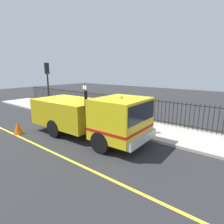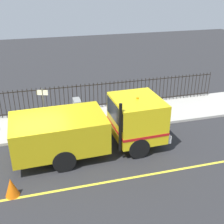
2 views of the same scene
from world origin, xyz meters
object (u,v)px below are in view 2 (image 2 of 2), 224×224
at_px(street_sign, 44,108).
at_px(traffic_cone, 11,187).
at_px(utility_cabinet, 77,107).
at_px(worker_standing, 123,105).
at_px(work_truck, 100,124).

bearing_deg(street_sign, traffic_cone, 158.40).
distance_m(utility_cabinet, traffic_cone, 6.66).
relative_size(worker_standing, street_sign, 0.67).
xyz_separation_m(worker_standing, traffic_cone, (-4.26, 5.50, -0.80)).
relative_size(work_truck, street_sign, 2.74).
relative_size(work_truck, traffic_cone, 9.38).
bearing_deg(traffic_cone, utility_cabinet, -30.00).
xyz_separation_m(work_truck, traffic_cone, (-2.18, 3.78, -0.94)).
distance_m(work_truck, street_sign, 2.82).
height_order(worker_standing, traffic_cone, worker_standing).
bearing_deg(traffic_cone, street_sign, -21.60).
bearing_deg(work_truck, utility_cabinet, -174.64).
height_order(worker_standing, utility_cabinet, worker_standing).
distance_m(worker_standing, traffic_cone, 7.00).
height_order(utility_cabinet, traffic_cone, utility_cabinet).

